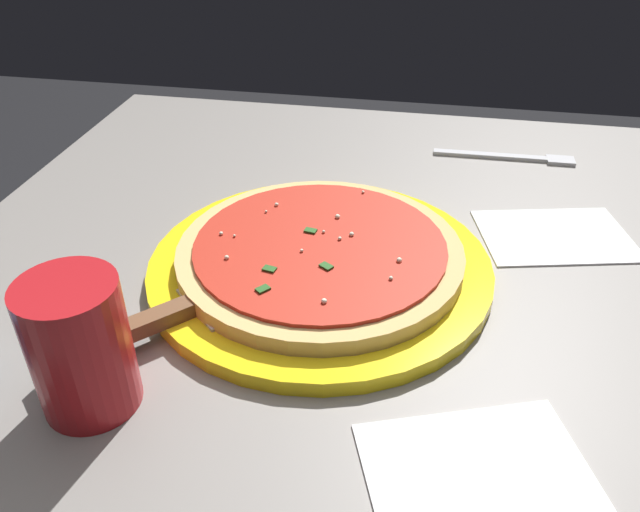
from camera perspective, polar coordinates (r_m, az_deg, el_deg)
restaurant_table at (r=0.74m, az=2.46°, el=-10.11°), size 0.86×0.87×0.74m
serving_plate at (r=0.63m, az=0.00°, el=-0.94°), size 0.34×0.34×0.01m
pizza at (r=0.62m, az=-0.00°, el=0.35°), size 0.28×0.28×0.02m
pizza_server at (r=0.56m, az=-13.64°, el=-5.40°), size 0.18×0.19×0.01m
cup_tall_drink at (r=0.50m, az=-20.78°, el=-7.63°), size 0.07×0.07×0.11m
napkin_folded_right at (r=0.47m, az=14.22°, el=-18.81°), size 0.19×0.16×0.00m
napkin_loose_left at (r=0.74m, az=20.38°, el=1.73°), size 0.18×0.15×0.00m
fork at (r=0.90m, az=16.91°, el=8.51°), size 0.19×0.02×0.00m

